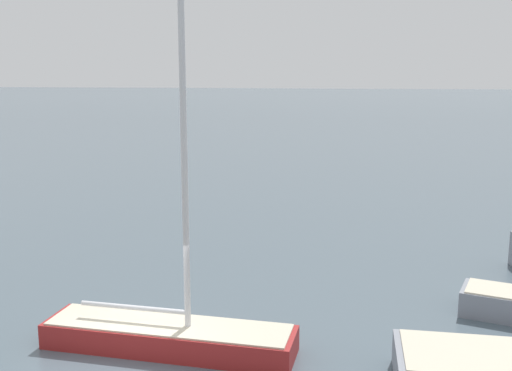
% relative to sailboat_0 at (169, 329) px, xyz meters
% --- Properties ---
extents(ground_plane, '(600.00, 600.00, 0.00)m').
position_rel_sailboat_0_xyz_m(ground_plane, '(-0.68, -1.06, -0.50)').
color(ground_plane, '#4C5B66').
extents(sailboat_0, '(5.78, 1.36, 10.35)m').
position_rel_sailboat_0_xyz_m(sailboat_0, '(0.00, 0.00, 0.00)').
color(sailboat_0, maroon).
rests_on(sailboat_0, ground_plane).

